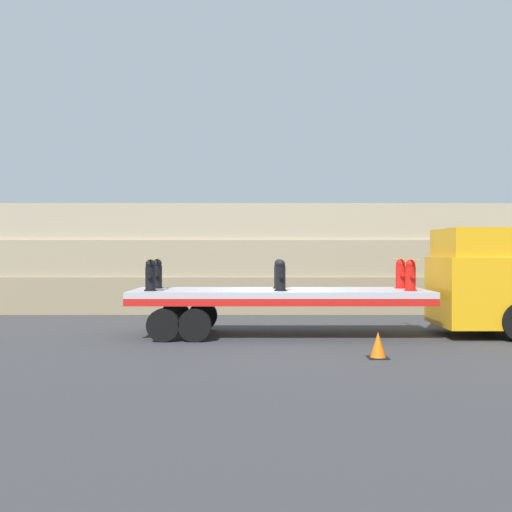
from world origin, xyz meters
TOP-DOWN VIEW (x-y plane):
  - ground_plane at (0.00, 0.00)m, footprint 120.00×120.00m
  - rock_cliff at (0.00, 7.02)m, footprint 60.00×3.30m
  - truck_cab at (5.96, 0.00)m, footprint 2.76×2.61m
  - flatbed_trailer at (-0.54, 0.00)m, footprint 8.42×2.57m
  - fire_hydrant_black_near_0 at (-3.61, -0.54)m, footprint 0.35×0.49m
  - fire_hydrant_black_far_0 at (-3.61, 0.54)m, footprint 0.35×0.49m
  - fire_hydrant_black_near_1 at (0.00, -0.54)m, footprint 0.35×0.49m
  - fire_hydrant_black_far_1 at (0.00, 0.54)m, footprint 0.35×0.49m
  - fire_hydrant_red_near_2 at (3.61, -0.54)m, footprint 0.35×0.49m
  - fire_hydrant_red_far_2 at (3.61, 0.54)m, footprint 0.35×0.49m
  - cargo_strap_rear at (-3.61, 0.00)m, footprint 0.05×2.67m
  - cargo_strap_middle at (3.61, 0.00)m, footprint 0.05×2.67m
  - traffic_cone at (2.07, -3.51)m, footprint 0.45×0.45m

SIDE VIEW (x-z plane):
  - ground_plane at x=0.00m, z-range 0.00..0.00m
  - traffic_cone at x=2.07m, z-range -0.01..0.59m
  - flatbed_trailer at x=-0.54m, z-range 0.41..1.73m
  - truck_cab at x=5.96m, z-range 0.01..3.08m
  - fire_hydrant_black_near_0 at x=-3.61m, z-range 1.31..2.18m
  - fire_hydrant_black_far_0 at x=-3.61m, z-range 1.31..2.18m
  - fire_hydrant_black_near_1 at x=0.00m, z-range 1.31..2.18m
  - fire_hydrant_black_far_1 at x=0.00m, z-range 1.31..2.18m
  - fire_hydrant_red_near_2 at x=3.61m, z-range 1.31..2.18m
  - fire_hydrant_red_far_2 at x=3.61m, z-range 1.31..2.18m
  - rock_cliff at x=0.00m, z-range 0.00..4.29m
  - cargo_strap_rear at x=-3.61m, z-range 2.19..2.20m
  - cargo_strap_middle at x=3.61m, z-range 2.19..2.20m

